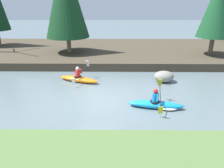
# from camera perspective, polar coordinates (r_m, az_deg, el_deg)

# --- Properties ---
(ground_plane) EXTENTS (90.00, 90.00, 0.00)m
(ground_plane) POSITION_cam_1_polar(r_m,az_deg,el_deg) (11.72, -4.03, -4.14)
(ground_plane) COLOR slate
(riverbank_far) EXTENTS (44.00, 10.42, 0.61)m
(riverbank_far) POSITION_cam_1_polar(r_m,az_deg,el_deg) (21.07, -1.93, 8.49)
(riverbank_far) COLOR #473D2D
(riverbank_far) RESTS_ON ground
(conifer_tree_mid_left) EXTENTS (2.76, 2.76, 6.52)m
(conifer_tree_mid_left) POSITION_cam_1_polar(r_m,az_deg,el_deg) (19.85, 26.00, 18.14)
(conifer_tree_mid_left) COLOR brown
(conifer_tree_mid_left) RESTS_ON riverbank_far
(kayaker_lead) EXTENTS (2.80, 2.07, 1.20)m
(kayaker_lead) POSITION_cam_1_polar(r_m,az_deg,el_deg) (11.03, 11.94, -5.19)
(kayaker_lead) COLOR #1993D6
(kayaker_lead) RESTS_ON ground
(kayaker_middle) EXTENTS (2.74, 2.00, 1.20)m
(kayaker_middle) POSITION_cam_1_polar(r_m,az_deg,el_deg) (14.26, -8.61, 1.43)
(kayaker_middle) COLOR orange
(kayaker_middle) RESTS_ON ground
(boulder_midstream) EXTENTS (1.27, 0.99, 0.72)m
(boulder_midstream) POSITION_cam_1_polar(r_m,az_deg,el_deg) (14.45, 13.40, 1.92)
(boulder_midstream) COLOR gray
(boulder_midstream) RESTS_ON ground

